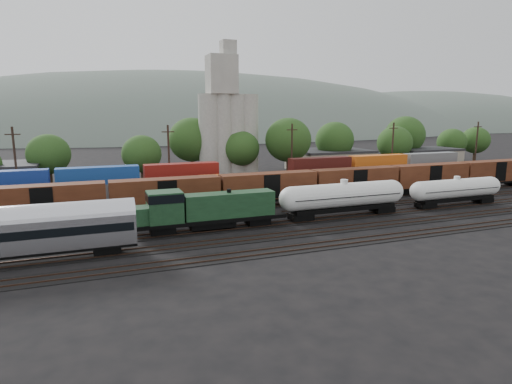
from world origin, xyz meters
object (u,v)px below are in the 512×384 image
object	(u,v)px
passenger_coach	(2,232)
grain_silo	(228,126)
orange_locomotive	(237,187)
tank_car_a	(344,197)
green_locomotive	(203,209)

from	to	relation	value
passenger_coach	grain_silo	distance (m)	58.98
passenger_coach	orange_locomotive	size ratio (longest dim) A/B	1.42
tank_car_a	orange_locomotive	distance (m)	18.21
green_locomotive	tank_car_a	bearing A→B (deg)	0.00
green_locomotive	grain_silo	xyz separation A→B (m)	(15.78, 41.00, 8.47)
orange_locomotive	grain_silo	size ratio (longest dim) A/B	0.58
orange_locomotive	passenger_coach	bearing A→B (deg)	-145.83
passenger_coach	orange_locomotive	bearing A→B (deg)	34.17
passenger_coach	orange_locomotive	distance (m)	35.62
passenger_coach	grain_silo	bearing A→B (deg)	51.91
green_locomotive	tank_car_a	xyz separation A→B (m)	(19.49, 0.00, 0.14)
orange_locomotive	grain_silo	world-z (taller)	grain_silo
green_locomotive	grain_silo	distance (m)	44.74
passenger_coach	grain_silo	size ratio (longest dim) A/B	0.82
green_locomotive	tank_car_a	distance (m)	19.49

